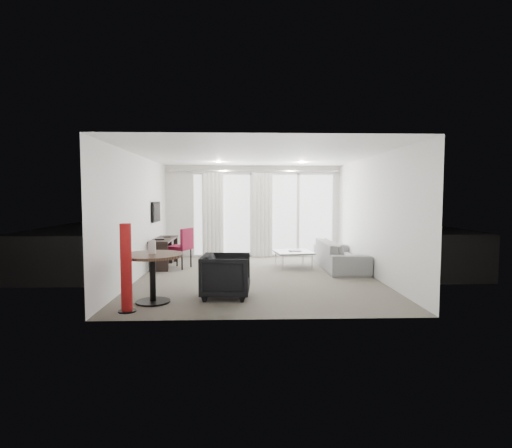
{
  "coord_description": "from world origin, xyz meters",
  "views": [
    {
      "loc": [
        -0.32,
        -8.51,
        1.74
      ],
      "look_at": [
        0.0,
        0.6,
        1.1
      ],
      "focal_mm": 28.0,
      "sensor_mm": 36.0,
      "label": 1
    }
  ],
  "objects_px": {
    "round_table": "(153,278)",
    "rattan_chair_a": "(269,239)",
    "tub_armchair": "(226,276)",
    "desk_chair": "(179,248)",
    "red_lamp": "(126,268)",
    "desk": "(164,252)",
    "coffee_table": "(293,259)",
    "rattan_chair_b": "(296,235)",
    "sofa": "(340,255)"
  },
  "relations": [
    {
      "from": "desk",
      "to": "round_table",
      "type": "height_order",
      "value": "round_table"
    },
    {
      "from": "desk_chair",
      "to": "red_lamp",
      "type": "relative_size",
      "value": 0.73
    },
    {
      "from": "coffee_table",
      "to": "desk_chair",
      "type": "bearing_deg",
      "value": -179.41
    },
    {
      "from": "coffee_table",
      "to": "rattan_chair_a",
      "type": "relative_size",
      "value": 1.13
    },
    {
      "from": "desk",
      "to": "sofa",
      "type": "relative_size",
      "value": 0.65
    },
    {
      "from": "coffee_table",
      "to": "sofa",
      "type": "height_order",
      "value": "sofa"
    },
    {
      "from": "desk",
      "to": "tub_armchair",
      "type": "relative_size",
      "value": 1.79
    },
    {
      "from": "desk",
      "to": "coffee_table",
      "type": "relative_size",
      "value": 1.71
    },
    {
      "from": "round_table",
      "to": "rattan_chair_a",
      "type": "height_order",
      "value": "round_table"
    },
    {
      "from": "desk_chair",
      "to": "rattan_chair_a",
      "type": "xyz_separation_m",
      "value": [
        2.37,
        2.91,
        -0.1
      ]
    },
    {
      "from": "tub_armchair",
      "to": "desk_chair",
      "type": "bearing_deg",
      "value": 27.09
    },
    {
      "from": "tub_armchair",
      "to": "rattan_chair_b",
      "type": "distance_m",
      "value": 6.61
    },
    {
      "from": "desk",
      "to": "round_table",
      "type": "relative_size",
      "value": 1.48
    },
    {
      "from": "desk",
      "to": "sofa",
      "type": "height_order",
      "value": "desk"
    },
    {
      "from": "tub_armchair",
      "to": "desk",
      "type": "bearing_deg",
      "value": 31.74
    },
    {
      "from": "coffee_table",
      "to": "rattan_chair_a",
      "type": "bearing_deg",
      "value": 97.95
    },
    {
      "from": "round_table",
      "to": "sofa",
      "type": "xyz_separation_m",
      "value": [
        3.82,
        2.97,
        -0.07
      ]
    },
    {
      "from": "desk_chair",
      "to": "rattan_chair_b",
      "type": "relative_size",
      "value": 1.06
    },
    {
      "from": "round_table",
      "to": "rattan_chair_a",
      "type": "xyz_separation_m",
      "value": [
        2.31,
        6.06,
        -0.02
      ]
    },
    {
      "from": "desk_chair",
      "to": "rattan_chair_b",
      "type": "distance_m",
      "value": 4.77
    },
    {
      "from": "desk_chair",
      "to": "sofa",
      "type": "relative_size",
      "value": 0.43
    },
    {
      "from": "round_table",
      "to": "rattan_chair_a",
      "type": "bearing_deg",
      "value": 69.13
    },
    {
      "from": "red_lamp",
      "to": "coffee_table",
      "type": "xyz_separation_m",
      "value": [
        2.99,
        3.69,
        -0.47
      ]
    },
    {
      "from": "rattan_chair_a",
      "to": "rattan_chair_b",
      "type": "bearing_deg",
      "value": 28.72
    },
    {
      "from": "desk_chair",
      "to": "coffee_table",
      "type": "bearing_deg",
      "value": 24.47
    },
    {
      "from": "desk_chair",
      "to": "coffee_table",
      "type": "distance_m",
      "value": 2.79
    },
    {
      "from": "round_table",
      "to": "red_lamp",
      "type": "distance_m",
      "value": 0.64
    },
    {
      "from": "sofa",
      "to": "desk",
      "type": "bearing_deg",
      "value": 84.54
    },
    {
      "from": "desk",
      "to": "tub_armchair",
      "type": "distance_m",
      "value": 3.5
    },
    {
      "from": "round_table",
      "to": "sofa",
      "type": "relative_size",
      "value": 0.44
    },
    {
      "from": "red_lamp",
      "to": "sofa",
      "type": "relative_size",
      "value": 0.59
    },
    {
      "from": "desk",
      "to": "desk_chair",
      "type": "xyz_separation_m",
      "value": [
        0.41,
        -0.23,
        0.14
      ]
    },
    {
      "from": "tub_armchair",
      "to": "rattan_chair_b",
      "type": "height_order",
      "value": "rattan_chair_b"
    },
    {
      "from": "desk",
      "to": "rattan_chair_b",
      "type": "relative_size",
      "value": 1.62
    },
    {
      "from": "desk",
      "to": "tub_armchair",
      "type": "bearing_deg",
      "value": -61.76
    },
    {
      "from": "red_lamp",
      "to": "tub_armchair",
      "type": "xyz_separation_m",
      "value": [
        1.46,
        0.81,
        -0.29
      ]
    },
    {
      "from": "desk_chair",
      "to": "tub_armchair",
      "type": "relative_size",
      "value": 1.18
    },
    {
      "from": "rattan_chair_a",
      "to": "round_table",
      "type": "bearing_deg",
      "value": -111.26
    },
    {
      "from": "desk_chair",
      "to": "coffee_table",
      "type": "relative_size",
      "value": 1.12
    },
    {
      "from": "desk",
      "to": "desk_chair",
      "type": "bearing_deg",
      "value": -29.61
    },
    {
      "from": "desk_chair",
      "to": "round_table",
      "type": "bearing_deg",
      "value": -65.04
    },
    {
      "from": "desk",
      "to": "rattan_chair_a",
      "type": "distance_m",
      "value": 3.86
    },
    {
      "from": "round_table",
      "to": "rattan_chair_b",
      "type": "height_order",
      "value": "rattan_chair_b"
    },
    {
      "from": "round_table",
      "to": "coffee_table",
      "type": "xyz_separation_m",
      "value": [
        2.71,
        3.18,
        -0.21
      ]
    },
    {
      "from": "rattan_chair_a",
      "to": "rattan_chair_b",
      "type": "relative_size",
      "value": 0.84
    },
    {
      "from": "tub_armchair",
      "to": "coffee_table",
      "type": "bearing_deg",
      "value": -24.49
    },
    {
      "from": "desk_chair",
      "to": "sofa",
      "type": "distance_m",
      "value": 3.88
    },
    {
      "from": "desk_chair",
      "to": "tub_armchair",
      "type": "distance_m",
      "value": 3.11
    },
    {
      "from": "round_table",
      "to": "coffee_table",
      "type": "bearing_deg",
      "value": 49.52
    },
    {
      "from": "rattan_chair_a",
      "to": "red_lamp",
      "type": "bearing_deg",
      "value": -111.87
    }
  ]
}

